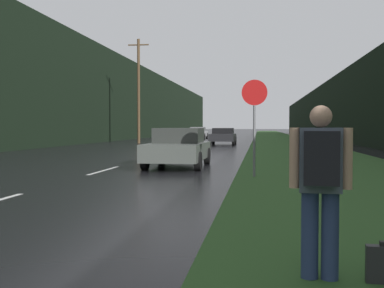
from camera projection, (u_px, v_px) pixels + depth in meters
grass_verge at (287, 143)px, 41.02m from camera, size 6.00×240.00×0.02m
lane_stripe_c at (104, 170)px, 15.59m from camera, size 0.12×3.00×0.01m
lane_stripe_d at (152, 157)px, 22.51m from camera, size 0.12×3.00×0.01m
lane_stripe_e at (177, 150)px, 29.44m from camera, size 0.12×3.00×0.01m
lane_stripe_f at (193, 145)px, 36.37m from camera, size 0.12×3.00×0.01m
treeline_far_side at (120, 99)px, 53.21m from camera, size 2.00×140.00×8.92m
treeline_near_side at (340, 109)px, 49.97m from camera, size 2.00×140.00×6.47m
utility_pole_far at (139, 90)px, 41.33m from camera, size 1.80×0.24×8.94m
stop_sign at (254, 116)px, 13.44m from camera, size 0.72×0.07×2.73m
hitchhiker_with_backpack at (321, 181)px, 4.35m from camera, size 0.56×0.42×1.61m
car_passing_near at (178, 147)px, 16.97m from camera, size 1.96×4.37×1.37m
car_passing_far at (223, 136)px, 37.73m from camera, size 1.97×4.48×1.32m
car_oncoming at (198, 133)px, 56.54m from camera, size 1.96×4.51×1.39m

